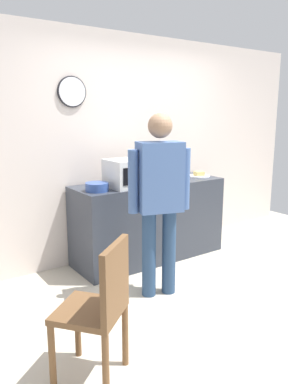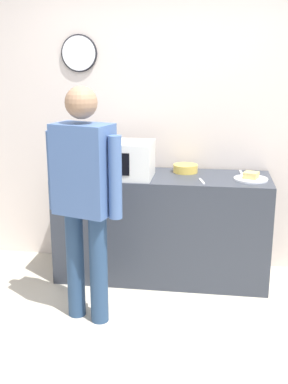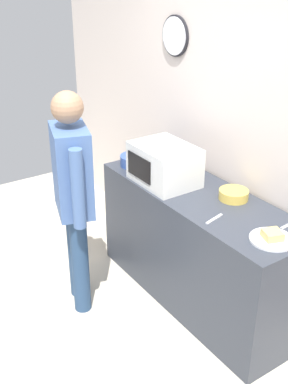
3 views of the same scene
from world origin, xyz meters
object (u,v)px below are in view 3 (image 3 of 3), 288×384
(sandwich_plate, at_px, (272,238))
(spoon_utensil, at_px, (214,219))
(microwave, at_px, (164,164))
(person_standing, at_px, (73,189))
(cereal_bowl, at_px, (135,160))
(salad_bowl, at_px, (234,195))

(sandwich_plate, bearing_deg, spoon_utensil, -163.20)
(microwave, xyz_separation_m, person_standing, (-0.14, -0.70, -0.08))
(person_standing, bearing_deg, sandwich_plate, 32.32)
(sandwich_plate, xyz_separation_m, spoon_utensil, (-0.39, -0.12, -0.01))
(microwave, xyz_separation_m, cereal_bowl, (-0.41, -0.01, -0.11))
(salad_bowl, relative_size, cereal_bowl, 0.89)
(sandwich_plate, distance_m, person_standing, 1.42)
(microwave, bearing_deg, sandwich_plate, 2.89)
(salad_bowl, xyz_separation_m, cereal_bowl, (-0.92, -0.25, 0.01))
(cereal_bowl, relative_size, spoon_utensil, 1.41)
(microwave, bearing_deg, salad_bowl, 25.99)
(salad_bowl, xyz_separation_m, person_standing, (-0.65, -0.95, 0.04))
(microwave, xyz_separation_m, spoon_utensil, (0.66, -0.07, -0.15))
(salad_bowl, height_order, person_standing, person_standing)
(sandwich_plate, height_order, spoon_utensil, sandwich_plate)
(sandwich_plate, height_order, person_standing, person_standing)
(spoon_utensil, bearing_deg, cereal_bowl, 176.81)
(microwave, distance_m, sandwich_plate, 1.06)
(salad_bowl, bearing_deg, person_standing, -124.32)
(microwave, distance_m, salad_bowl, 0.58)
(cereal_bowl, height_order, person_standing, person_standing)
(microwave, relative_size, sandwich_plate, 1.81)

